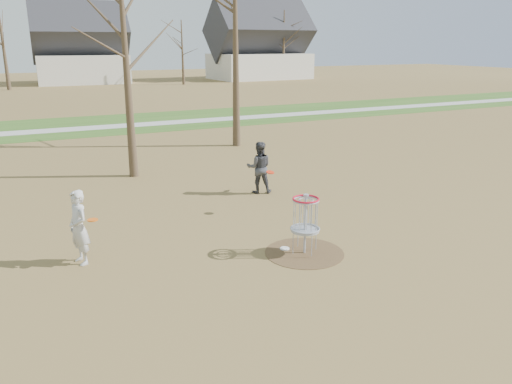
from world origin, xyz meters
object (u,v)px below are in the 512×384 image
(disc_grounded, at_px, (285,248))
(disc_golf_basket, at_px, (305,215))
(player_throwing, at_px, (259,167))
(player_standing, at_px, (79,228))

(disc_grounded, bearing_deg, disc_golf_basket, -50.94)
(player_throwing, bearing_deg, disc_grounded, 93.04)
(player_throwing, xyz_separation_m, disc_golf_basket, (-1.15, -4.74, 0.10))
(player_standing, height_order, player_throwing, player_throwing)
(player_standing, distance_m, player_throwing, 6.56)
(disc_golf_basket, bearing_deg, disc_grounded, 129.06)
(player_standing, xyz_separation_m, disc_golf_basket, (4.61, -1.61, 0.10))
(player_standing, relative_size, disc_golf_basket, 1.21)
(player_standing, relative_size, disc_grounded, 7.40)
(player_throwing, height_order, disc_golf_basket, player_throwing)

